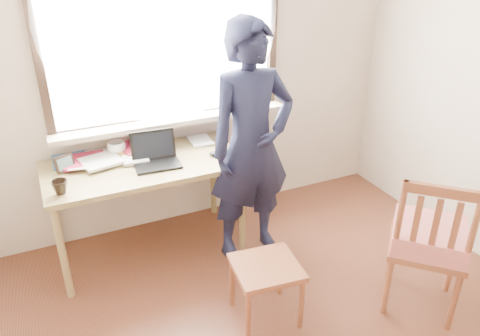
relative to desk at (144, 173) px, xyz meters
name	(u,v)px	position (x,y,z in m)	size (l,w,h in m)	color
room_shell	(324,88)	(0.50, -1.43, 0.97)	(3.52, 4.02, 2.61)	beige
desk	(144,173)	(0.00, 0.00, 0.00)	(1.40, 0.70, 0.75)	olive
laptop	(155,156)	(0.08, -0.03, 0.13)	(0.34, 0.28, 0.22)	black
mug_white	(117,148)	(-0.14, 0.22, 0.13)	(0.13, 0.13, 0.10)	white
mug_dark	(60,187)	(-0.58, -0.21, 0.12)	(0.10, 0.10, 0.09)	black
mouse	(215,154)	(0.52, -0.10, 0.10)	(0.09, 0.06, 0.04)	black
desk_clutter	(82,161)	(-0.40, 0.18, 0.10)	(0.82, 0.47, 0.04)	white
book_a	(85,159)	(-0.38, 0.21, 0.09)	(0.20, 0.28, 0.03)	white
book_b	(190,142)	(0.43, 0.20, 0.09)	(0.17, 0.23, 0.02)	white
picture_frame	(65,164)	(-0.52, 0.10, 0.13)	(0.13, 0.08, 0.11)	black
work_chair	(266,273)	(0.47, -1.02, -0.33)	(0.44, 0.42, 0.41)	brown
side_chair	(429,239)	(1.45, -1.34, -0.15)	(0.63, 0.63, 0.99)	brown
person	(251,146)	(0.71, -0.33, 0.22)	(0.65, 0.42, 1.77)	black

